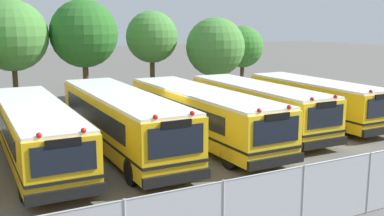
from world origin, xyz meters
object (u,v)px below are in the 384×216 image
object	(u,v)px
tree_5	(217,46)
tree_4	(153,37)
school_bus_4	(257,105)
traffic_cone	(340,185)
tree_2	(14,35)
tree_3	(87,34)
school_bus_3	(201,113)
school_bus_5	(315,100)
school_bus_2	(121,119)
school_bus_1	(36,130)
tree_6	(241,46)

from	to	relation	value
tree_5	tree_4	bearing A→B (deg)	154.62
school_bus_4	traffic_cone	bearing A→B (deg)	73.04
tree_2	tree_3	bearing A→B (deg)	-3.04
school_bus_3	school_bus_5	xyz separation A→B (m)	(7.55, 0.34, -0.03)
traffic_cone	school_bus_2	bearing A→B (deg)	120.65
school_bus_1	school_bus_4	size ratio (longest dim) A/B	1.12
school_bus_4	traffic_cone	distance (m)	9.11
school_bus_2	tree_5	distance (m)	15.70
tree_4	tree_6	size ratio (longest dim) A/B	1.21
tree_3	traffic_cone	world-z (taller)	tree_3
tree_5	tree_6	world-z (taller)	tree_5
school_bus_3	tree_2	world-z (taller)	tree_2
tree_5	school_bus_5	bearing A→B (deg)	-88.51
tree_4	tree_5	size ratio (longest dim) A/B	1.08
school_bus_3	school_bus_4	size ratio (longest dim) A/B	1.13
tree_6	school_bus_3	bearing A→B (deg)	-130.80
school_bus_1	school_bus_5	distance (m)	15.18
school_bus_4	tree_4	distance (m)	12.72
tree_4	traffic_cone	size ratio (longest dim) A/B	11.94
tree_3	school_bus_4	bearing A→B (deg)	-61.84
school_bus_1	tree_3	xyz separation A→B (m)	(5.31, 11.19, 3.55)
school_bus_3	traffic_cone	size ratio (longest dim) A/B	21.56
school_bus_1	school_bus_5	world-z (taller)	school_bus_5
school_bus_5	tree_3	distance (m)	15.32
school_bus_5	school_bus_3	bearing A→B (deg)	2.68
school_bus_5	tree_2	xyz separation A→B (m)	(-14.35, 11.41, 3.48)
school_bus_5	tree_2	world-z (taller)	tree_2
school_bus_4	tree_6	size ratio (longest dim) A/B	1.94
tree_2	tree_6	distance (m)	17.18
school_bus_1	tree_6	world-z (taller)	tree_6
school_bus_3	tree_5	bearing A→B (deg)	-124.56
school_bus_1	school_bus_4	distance (m)	11.25
school_bus_2	tree_3	world-z (taller)	tree_3
tree_5	school_bus_2	bearing A→B (deg)	-136.71
school_bus_1	traffic_cone	xyz separation A→B (m)	(8.50, -8.51, -1.06)
school_bus_2	school_bus_3	distance (m)	4.02
school_bus_5	tree_3	bearing A→B (deg)	-48.42
school_bus_2	school_bus_1	bearing A→B (deg)	-3.48
school_bus_3	tree_3	size ratio (longest dim) A/B	1.64
tree_3	school_bus_1	bearing A→B (deg)	-115.40
school_bus_5	tree_2	size ratio (longest dim) A/B	1.32
tree_4	school_bus_5	bearing A→B (deg)	-69.88
tree_6	traffic_cone	bearing A→B (deg)	-115.15
tree_5	tree_6	size ratio (longest dim) A/B	1.12
school_bus_2	tree_4	size ratio (longest dim) A/B	1.80
school_bus_3	school_bus_4	world-z (taller)	school_bus_3
school_bus_2	school_bus_4	distance (m)	7.64
traffic_cone	tree_5	bearing A→B (deg)	71.26
school_bus_2	tree_6	bearing A→B (deg)	-139.65
traffic_cone	school_bus_3	bearing A→B (deg)	96.04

